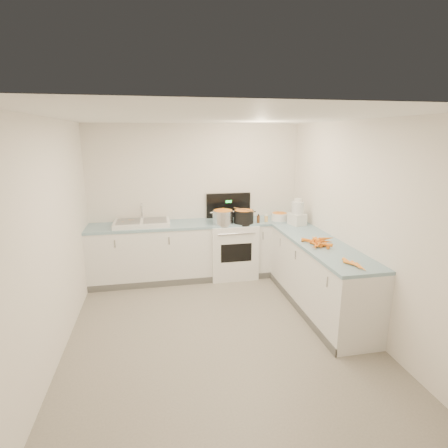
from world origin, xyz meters
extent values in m
cube|color=white|center=(0.00, 1.70, 0.45)|extent=(3.50, 0.60, 0.90)
cube|color=#85ACBD|center=(0.00, 1.70, 0.92)|extent=(3.50, 0.62, 0.04)
cube|color=white|center=(1.45, 0.30, 0.45)|extent=(0.60, 2.20, 0.90)
cube|color=#85ACBD|center=(1.45, 0.30, 0.92)|extent=(0.62, 2.20, 0.04)
cube|color=white|center=(0.55, 1.68, 0.45)|extent=(0.76, 0.65, 0.90)
cube|color=black|center=(0.55, 1.98, 1.15)|extent=(0.76, 0.05, 0.42)
cube|color=white|center=(-0.90, 1.70, 0.97)|extent=(0.86, 0.52, 0.07)
cube|color=slate|center=(-1.10, 1.70, 1.01)|extent=(0.36, 0.42, 0.01)
cube|color=slate|center=(-0.70, 1.70, 1.01)|extent=(0.36, 0.42, 0.01)
cylinder|color=silver|center=(-0.90, 1.92, 1.13)|extent=(0.03, 0.03, 0.24)
cylinder|color=silver|center=(0.37, 1.54, 1.04)|extent=(0.39, 0.39, 0.24)
cylinder|color=black|center=(0.71, 1.54, 1.03)|extent=(0.35, 0.35, 0.23)
cylinder|color=#AD7A47|center=(0.71, 1.54, 1.16)|extent=(0.25, 0.37, 0.02)
cylinder|color=white|center=(1.34, 1.59, 1.00)|extent=(0.30, 0.30, 0.12)
cylinder|color=#593319|center=(0.95, 1.50, 1.00)|extent=(0.05, 0.05, 0.12)
cylinder|color=#E5B266|center=(1.09, 1.54, 0.99)|extent=(0.06, 0.06, 0.10)
cube|color=white|center=(1.51, 1.26, 1.03)|extent=(0.26, 0.29, 0.18)
cylinder|color=silver|center=(1.51, 1.26, 1.22)|extent=(0.19, 0.19, 0.19)
cylinder|color=white|center=(1.51, 1.26, 1.33)|extent=(0.11, 0.11, 0.05)
cone|color=orange|center=(1.31, 0.21, 0.97)|extent=(0.06, 0.16, 0.05)
cone|color=orange|center=(1.36, 0.20, 0.96)|extent=(0.08, 0.21, 0.05)
cone|color=orange|center=(1.31, 0.34, 0.97)|extent=(0.21, 0.15, 0.05)
cone|color=orange|center=(1.42, 0.35, 0.96)|extent=(0.10, 0.22, 0.04)
cone|color=orange|center=(1.43, 0.09, 0.96)|extent=(0.09, 0.19, 0.05)
cone|color=orange|center=(1.37, 0.23, 0.96)|extent=(0.18, 0.14, 0.04)
cone|color=orange|center=(1.49, 0.27, 0.96)|extent=(0.19, 0.13, 0.04)
cone|color=orange|center=(1.29, 0.12, 0.96)|extent=(0.13, 0.20, 0.04)
cone|color=orange|center=(1.45, 0.10, 0.96)|extent=(0.14, 0.19, 0.04)
cone|color=orange|center=(1.31, 0.26, 0.96)|extent=(0.15, 0.16, 0.04)
cone|color=orange|center=(1.31, 0.10, 0.97)|extent=(0.22, 0.13, 0.05)
cone|color=orange|center=(1.49, 0.24, 1.01)|extent=(0.22, 0.09, 0.05)
cone|color=orange|center=(1.32, 0.10, 0.99)|extent=(0.13, 0.16, 0.05)
cone|color=orange|center=(1.41, 0.24, 1.01)|extent=(0.22, 0.07, 0.05)
cone|color=orange|center=(1.40, 0.23, 1.00)|extent=(0.17, 0.15, 0.05)
cone|color=orange|center=(1.34, 0.24, 0.99)|extent=(0.17, 0.10, 0.04)
cone|color=orange|center=(1.40, 0.07, 0.99)|extent=(0.16, 0.15, 0.05)
cone|color=orange|center=(1.35, 0.26, 1.01)|extent=(0.04, 0.21, 0.04)
cone|color=orange|center=(1.31, 0.27, 0.98)|extent=(0.16, 0.12, 0.04)
cone|color=orange|center=(1.44, -0.65, 0.96)|extent=(0.05, 0.19, 0.04)
cone|color=orange|center=(1.42, -0.59, 0.96)|extent=(0.06, 0.20, 0.04)
cone|color=orange|center=(1.39, -0.53, 0.96)|extent=(0.11, 0.18, 0.04)
cone|color=orange|center=(1.40, -0.47, 0.96)|extent=(0.06, 0.18, 0.04)
cube|color=tan|center=(-1.20, 1.74, 1.01)|extent=(0.05, 0.01, 0.00)
cube|color=tan|center=(-1.20, 1.58, 1.01)|extent=(0.05, 0.04, 0.00)
cube|color=tan|center=(-1.19, 1.67, 1.02)|extent=(0.05, 0.03, 0.00)
cube|color=tan|center=(-1.04, 1.79, 1.02)|extent=(0.03, 0.03, 0.00)
cube|color=tan|center=(-1.09, 1.78, 1.02)|extent=(0.04, 0.02, 0.00)
cube|color=tan|center=(-1.10, 1.80, 1.02)|extent=(0.01, 0.03, 0.00)
cube|color=tan|center=(-1.00, 1.75, 1.01)|extent=(0.01, 0.04, 0.00)
cube|color=tan|center=(-1.03, 1.74, 1.02)|extent=(0.01, 0.05, 0.00)
cube|color=tan|center=(-1.08, 1.72, 1.02)|extent=(0.04, 0.03, 0.00)
camera|label=1|loc=(-0.67, -3.78, 2.32)|focal=28.00mm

